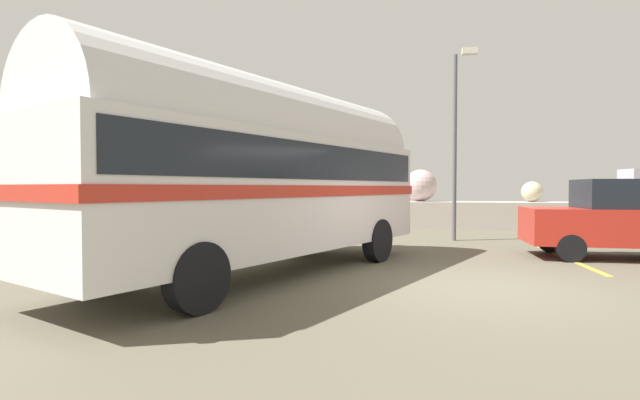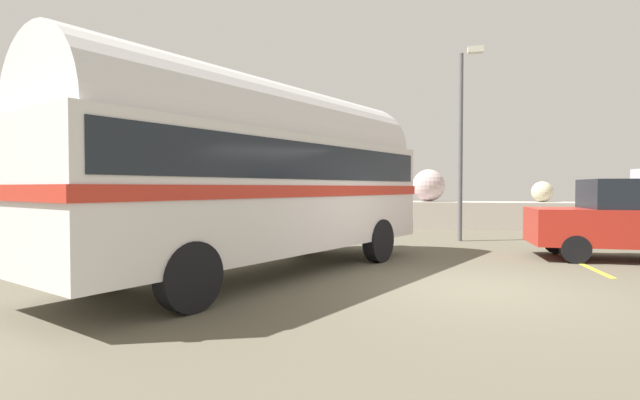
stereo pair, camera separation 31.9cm
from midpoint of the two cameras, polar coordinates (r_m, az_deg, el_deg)
name	(u,v)px [view 2 (the right image)]	position (r m, az deg, el deg)	size (l,w,h in m)	color
ground	(470,288)	(8.33, 18.90, -10.18)	(32.00, 26.00, 0.02)	#5A5545
breakwater	(442,212)	(19.97, 15.16, -1.40)	(31.36, 2.01, 2.45)	#B2A79D
vintage_coach	(262,169)	(8.99, -6.07, 3.83)	(5.77, 8.79, 3.70)	black
parked_car_nearest	(630,219)	(12.90, 34.24, -1.91)	(4.15, 1.82, 1.86)	black
lamp_post	(462,135)	(15.16, 17.61, 7.63)	(0.63, 0.86, 5.83)	#5B5B60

